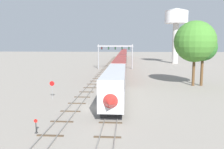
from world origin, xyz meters
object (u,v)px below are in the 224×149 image
(water_tower, at_px, (176,20))
(switch_stand, at_px, (36,128))
(trackside_tree_left, at_px, (195,42))
(trackside_tree_mid, at_px, (203,47))
(signal_gantry, at_px, (115,51))
(passenger_train, at_px, (123,59))
(stop_sign, at_px, (52,87))

(water_tower, xyz_separation_m, switch_stand, (-29.53, -80.82, -17.78))
(trackside_tree_left, distance_m, trackside_tree_mid, 2.08)
(signal_gantry, xyz_separation_m, switch_stand, (-4.85, -57.72, -5.61))
(switch_stand, bearing_deg, passenger_train, 84.19)
(passenger_train, bearing_deg, stop_sign, -100.16)
(passenger_train, relative_size, switch_stand, 91.15)
(trackside_tree_left, height_order, trackside_tree_mid, trackside_tree_left)
(signal_gantry, bearing_deg, trackside_tree_mid, -57.24)
(passenger_train, xyz_separation_m, trackside_tree_left, (15.54, -42.41, 6.50))
(trackside_tree_mid, bearing_deg, water_tower, 84.44)
(signal_gantry, relative_size, water_tower, 0.52)
(passenger_train, xyz_separation_m, stop_sign, (-10.00, -55.78, -0.74))
(passenger_train, distance_m, trackside_tree_mid, 46.01)
(signal_gantry, height_order, trackside_tree_left, trackside_tree_left)
(signal_gantry, relative_size, trackside_tree_left, 0.91)
(passenger_train, relative_size, trackside_tree_left, 9.98)
(switch_stand, distance_m, trackside_tree_left, 36.54)
(switch_stand, distance_m, trackside_tree_mid, 37.41)
(passenger_train, xyz_separation_m, trackside_tree_mid, (17.23, -42.33, 5.30))
(stop_sign, bearing_deg, trackside_tree_left, 27.64)
(switch_stand, xyz_separation_m, stop_sign, (-2.90, 13.98, 1.35))
(water_tower, bearing_deg, switch_stand, -110.07)
(stop_sign, bearing_deg, passenger_train, 79.84)
(water_tower, relative_size, trackside_tree_mid, 2.17)
(signal_gantry, relative_size, stop_sign, 4.20)
(switch_stand, bearing_deg, stop_sign, 101.72)
(passenger_train, relative_size, stop_sign, 46.21)
(passenger_train, distance_m, stop_sign, 56.68)
(trackside_tree_left, bearing_deg, stop_sign, -152.36)
(stop_sign, distance_m, trackside_tree_left, 29.73)
(water_tower, bearing_deg, trackside_tree_left, -97.34)
(water_tower, xyz_separation_m, trackside_tree_mid, (-5.20, -53.39, -10.39))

